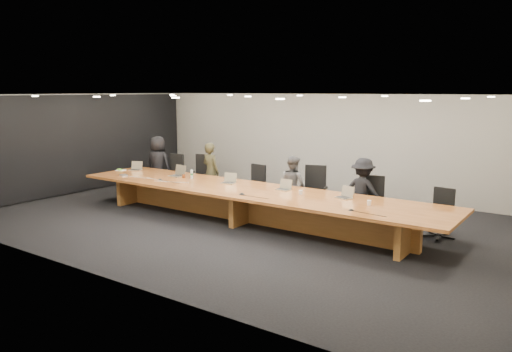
{
  "coord_description": "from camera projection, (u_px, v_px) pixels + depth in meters",
  "views": [
    {
      "loc": [
        6.32,
        -8.74,
        2.91
      ],
      "look_at": [
        0.0,
        0.3,
        1.0
      ],
      "focal_mm": 35.0,
      "sensor_mm": 36.0,
      "label": 1
    }
  ],
  "objects": [
    {
      "name": "ground",
      "position": [
        248.0,
        222.0,
        11.12
      ],
      "size": [
        12.0,
        12.0,
        0.0
      ],
      "primitive_type": "plane",
      "color": "black",
      "rests_on": "ground"
    },
    {
      "name": "back_wall",
      "position": [
        331.0,
        144.0,
        14.11
      ],
      "size": [
        12.0,
        0.02,
        2.8
      ],
      "primitive_type": "cube",
      "color": "beige",
      "rests_on": "ground"
    },
    {
      "name": "left_wall_panel",
      "position": [
        80.0,
        144.0,
        14.24
      ],
      "size": [
        0.08,
        7.84,
        2.74
      ],
      "primitive_type": "cube",
      "color": "black",
      "rests_on": "ground"
    },
    {
      "name": "conference_table",
      "position": [
        248.0,
        199.0,
        11.03
      ],
      "size": [
        9.0,
        1.8,
        0.75
      ],
      "color": "brown",
      "rests_on": "ground"
    },
    {
      "name": "chair_far_left",
      "position": [
        172.0,
        174.0,
        14.05
      ],
      "size": [
        0.6,
        0.6,
        1.14
      ],
      "primitive_type": null,
      "rotation": [
        0.0,
        0.0,
        0.03
      ],
      "color": "black",
      "rests_on": "ground"
    },
    {
      "name": "chair_left",
      "position": [
        199.0,
        176.0,
        13.51
      ],
      "size": [
        0.65,
        0.65,
        1.2
      ],
      "primitive_type": null,
      "rotation": [
        0.0,
        0.0,
        0.07
      ],
      "color": "black",
      "rests_on": "ground"
    },
    {
      "name": "chair_mid_left",
      "position": [
        253.0,
        186.0,
        12.45
      ],
      "size": [
        0.61,
        0.61,
        1.09
      ],
      "primitive_type": null,
      "rotation": [
        0.0,
        0.0,
        -0.12
      ],
      "color": "black",
      "rests_on": "ground"
    },
    {
      "name": "chair_mid_right",
      "position": [
        313.0,
        191.0,
        11.59
      ],
      "size": [
        0.76,
        0.76,
        1.19
      ],
      "primitive_type": null,
      "rotation": [
        0.0,
        0.0,
        0.3
      ],
      "color": "black",
      "rests_on": "ground"
    },
    {
      "name": "chair_right",
      "position": [
        371.0,
        201.0,
        10.67
      ],
      "size": [
        0.67,
        0.67,
        1.11
      ],
      "primitive_type": null,
      "rotation": [
        0.0,
        0.0,
        0.22
      ],
      "color": "black",
      "rests_on": "ground"
    },
    {
      "name": "chair_far_right",
      "position": [
        439.0,
        213.0,
        9.86
      ],
      "size": [
        0.56,
        0.56,
        1.01
      ],
      "primitive_type": null,
      "rotation": [
        0.0,
        0.0,
        -0.11
      ],
      "color": "black",
      "rests_on": "ground"
    },
    {
      "name": "person_a",
      "position": [
        158.0,
        164.0,
        14.34
      ],
      "size": [
        0.86,
        0.63,
        1.61
      ],
      "primitive_type": "imported",
      "rotation": [
        0.0,
        0.0,
        3.3
      ],
      "color": "black",
      "rests_on": "ground"
    },
    {
      "name": "person_b",
      "position": [
        211.0,
        172.0,
        13.16
      ],
      "size": [
        0.62,
        0.46,
        1.55
      ],
      "primitive_type": "imported",
      "rotation": [
        0.0,
        0.0,
        2.98
      ],
      "color": "#2F2D1A",
      "rests_on": "ground"
    },
    {
      "name": "person_c",
      "position": [
        293.0,
        185.0,
        11.7
      ],
      "size": [
        0.82,
        0.73,
        1.4
      ],
      "primitive_type": "imported",
      "rotation": [
        0.0,
        0.0,
        2.8
      ],
      "color": "#4E4E50",
      "rests_on": "ground"
    },
    {
      "name": "person_d",
      "position": [
        363.0,
        192.0,
        10.79
      ],
      "size": [
        0.98,
        0.61,
        1.47
      ],
      "primitive_type": "imported",
      "rotation": [
        0.0,
        0.0,
        3.07
      ],
      "color": "black",
      "rests_on": "ground"
    },
    {
      "name": "laptop_a",
      "position": [
        135.0,
        166.0,
        13.56
      ],
      "size": [
        0.38,
        0.34,
        0.25
      ],
      "primitive_type": null,
      "rotation": [
        0.0,
        0.0,
        0.43
      ],
      "color": "tan",
      "rests_on": "conference_table"
    },
    {
      "name": "laptop_b",
      "position": [
        176.0,
        171.0,
        12.58
      ],
      "size": [
        0.4,
        0.32,
        0.29
      ],
      "primitive_type": null,
      "rotation": [
        0.0,
        0.0,
        -0.13
      ],
      "color": "tan",
      "rests_on": "conference_table"
    },
    {
      "name": "laptop_c",
      "position": [
        228.0,
        178.0,
        11.65
      ],
      "size": [
        0.35,
        0.28,
        0.25
      ],
      "primitive_type": null,
      "rotation": [
        0.0,
        0.0,
        0.18
      ],
      "color": "#BDB290",
      "rests_on": "conference_table"
    },
    {
      "name": "laptop_d",
      "position": [
        283.0,
        185.0,
        10.87
      ],
      "size": [
        0.31,
        0.23,
        0.24
      ],
      "primitive_type": null,
      "rotation": [
        0.0,
        0.0,
        -0.04
      ],
      "color": "#B9AD8D",
      "rests_on": "conference_table"
    },
    {
      "name": "laptop_e",
      "position": [
        344.0,
        192.0,
        10.05
      ],
      "size": [
        0.38,
        0.33,
        0.25
      ],
      "primitive_type": null,
      "rotation": [
        0.0,
        0.0,
        -0.35
      ],
      "color": "tan",
      "rests_on": "conference_table"
    },
    {
      "name": "water_bottle",
      "position": [
        192.0,
        174.0,
        12.31
      ],
      "size": [
        0.07,
        0.07,
        0.21
      ],
      "primitive_type": "cylinder",
      "rotation": [
        0.0,
        0.0,
        0.12
      ],
      "color": "silver",
      "rests_on": "conference_table"
    },
    {
      "name": "amber_mug",
      "position": [
        184.0,
        176.0,
        12.36
      ],
      "size": [
        0.09,
        0.09,
        0.09
      ],
      "primitive_type": "cylinder",
      "rotation": [
        0.0,
        0.0,
        -0.32
      ],
      "color": "brown",
      "rests_on": "conference_table"
    },
    {
      "name": "paper_cup_near",
      "position": [
        301.0,
        192.0,
        10.39
      ],
      "size": [
        0.1,
        0.1,
        0.1
      ],
      "primitive_type": "cone",
      "rotation": [
        0.0,
        0.0,
        0.37
      ],
      "color": "silver",
      "rests_on": "conference_table"
    },
    {
      "name": "paper_cup_far",
      "position": [
        369.0,
        203.0,
        9.44
      ],
      "size": [
        0.11,
        0.11,
        0.1
      ],
      "primitive_type": "cone",
      "rotation": [
        0.0,
        0.0,
        -0.42
      ],
      "color": "white",
      "rests_on": "conference_table"
    },
    {
      "name": "notepad",
      "position": [
        121.0,
        170.0,
        13.53
      ],
      "size": [
        0.28,
        0.25,
        0.01
      ],
      "primitive_type": "cube",
      "rotation": [
        0.0,
        0.0,
        0.29
      ],
      "color": "white",
      "rests_on": "conference_table"
    },
    {
      "name": "lime_gadget",
      "position": [
        120.0,
        170.0,
        13.52
      ],
      "size": [
        0.19,
        0.15,
        0.03
      ],
      "primitive_type": "cube",
      "rotation": [
        0.0,
        0.0,
        -0.34
      ],
      "color": "#6AC634",
      "rests_on": "notepad"
    },
    {
      "name": "av_box",
      "position": [
        124.0,
        175.0,
        12.69
      ],
      "size": [
        0.25,
        0.22,
        0.03
      ],
      "primitive_type": "cube",
      "rotation": [
        0.0,
        0.0,
        -0.36
      ],
      "color": "silver",
      "rests_on": "conference_table"
    },
    {
      "name": "mic_left",
      "position": [
        160.0,
        179.0,
        12.11
      ],
      "size": [
        0.13,
        0.13,
        0.03
      ],
      "primitive_type": "cone",
      "rotation": [
        0.0,
        0.0,
        -0.21
      ],
      "color": "black",
      "rests_on": "conference_table"
    },
    {
      "name": "mic_center",
      "position": [
        242.0,
        194.0,
        10.42
      ],
      "size": [
        0.14,
        0.14,
        0.03
      ],
      "primitive_type": "cone",
      "rotation": [
        0.0,
        0.0,
        0.1
      ],
      "color": "black",
      "rests_on": "conference_table"
    },
    {
      "name": "mic_right",
      "position": [
        351.0,
        210.0,
        9.03
      ],
      "size": [
        0.12,
        0.12,
        0.03
      ],
      "primitive_type": "cone",
      "rotation": [
        0.0,
        0.0,
        0.09
      ],
      "color": "black",
      "rests_on": "conference_table"
    }
  ]
}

